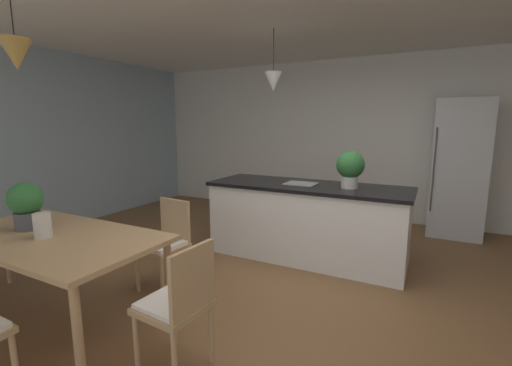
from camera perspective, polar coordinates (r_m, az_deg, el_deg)
name	(u,v)px	position (r m, az deg, el deg)	size (l,w,h in m)	color
ground_plane	(290,300)	(3.39, 5.74, -18.87)	(10.00, 8.40, 0.04)	brown
wall_back_kitchen	(363,139)	(6.13, 17.44, 6.96)	(10.00, 0.12, 2.70)	white
window_wall_left_glazing	(24,143)	(5.85, -34.34, 5.61)	(0.06, 8.40, 2.70)	#9EB7C6
dining_table	(52,242)	(3.24, -30.97, -8.51)	(1.86, 0.96, 0.73)	tan
chair_far_right	(166,241)	(3.49, -14.81, -9.40)	(0.43, 0.43, 0.87)	tan
chair_kitchen_end	(179,302)	(2.37, -12.83, -18.90)	(0.43, 0.43, 0.87)	tan
kitchen_island	(307,220)	(4.17, 8.45, -6.20)	(2.34, 0.84, 0.91)	white
refrigerator	(458,169)	(5.68, 30.73, 2.08)	(0.70, 0.67, 1.96)	silver
pendant_over_table	(16,54)	(3.29, -35.19, 17.19)	(0.23, 0.23, 0.70)	black
pendant_over_island_main	(273,82)	(4.21, 2.91, 16.53)	(0.20, 0.20, 0.72)	black
potted_plant_on_island	(350,167)	(3.91, 15.48, 2.61)	(0.31, 0.31, 0.42)	beige
potted_plant_on_table	(26,204)	(3.44, -34.08, -2.87)	(0.27, 0.27, 0.40)	#4C4C51
vase_on_dining_table	(42,225)	(3.15, -32.12, -6.03)	(0.13, 0.13, 0.19)	silver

